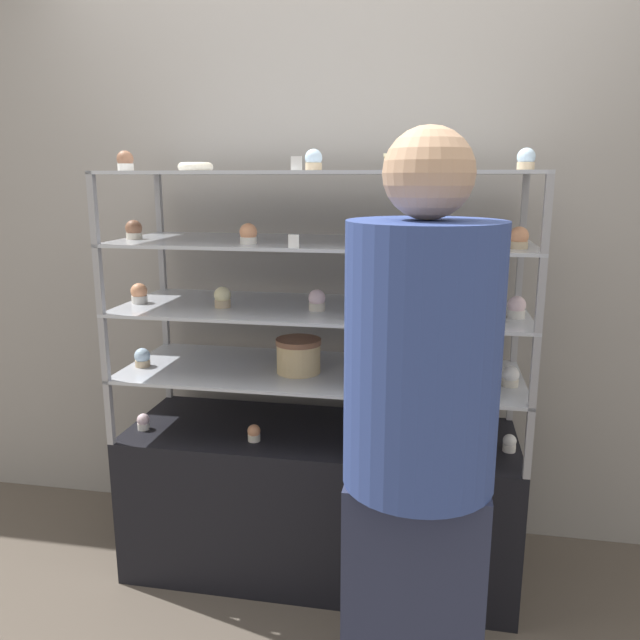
# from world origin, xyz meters

# --- Properties ---
(ground_plane) EXTENTS (20.00, 20.00, 0.00)m
(ground_plane) POSITION_xyz_m (0.00, 0.00, 0.00)
(ground_plane) COLOR brown
(back_wall) EXTENTS (8.00, 0.05, 2.60)m
(back_wall) POSITION_xyz_m (0.00, 0.42, 1.30)
(back_wall) COLOR gray
(back_wall) RESTS_ON ground_plane
(display_base) EXTENTS (1.52, 0.55, 0.59)m
(display_base) POSITION_xyz_m (0.00, 0.00, 0.30)
(display_base) COLOR black
(display_base) RESTS_ON ground_plane
(display_riser_lower) EXTENTS (1.52, 0.55, 0.25)m
(display_riser_lower) POSITION_xyz_m (0.00, 0.00, 0.83)
(display_riser_lower) COLOR #99999E
(display_riser_lower) RESTS_ON display_base
(display_riser_middle) EXTENTS (1.52, 0.55, 0.25)m
(display_riser_middle) POSITION_xyz_m (0.00, 0.00, 1.08)
(display_riser_middle) COLOR #99999E
(display_riser_middle) RESTS_ON display_riser_lower
(display_riser_upper) EXTENTS (1.52, 0.55, 0.25)m
(display_riser_upper) POSITION_xyz_m (0.00, 0.00, 1.33)
(display_riser_upper) COLOR #99999E
(display_riser_upper) RESTS_ON display_riser_middle
(display_riser_top) EXTENTS (1.52, 0.55, 0.25)m
(display_riser_top) POSITION_xyz_m (0.00, 0.00, 1.58)
(display_riser_top) COLOR #99999E
(display_riser_top) RESTS_ON display_riser_upper
(layer_cake_centerpiece) EXTENTS (0.17, 0.17, 0.13)m
(layer_cake_centerpiece) POSITION_xyz_m (-0.08, -0.04, 0.91)
(layer_cake_centerpiece) COLOR #DBBC84
(layer_cake_centerpiece) RESTS_ON display_riser_lower
(sheet_cake_frosted) EXTENTS (0.22, 0.12, 0.06)m
(sheet_cake_frosted) POSITION_xyz_m (0.35, -0.04, 1.62)
(sheet_cake_frosted) COLOR #DBBC84
(sheet_cake_frosted) RESTS_ON display_riser_top
(cupcake_0) EXTENTS (0.05, 0.05, 0.07)m
(cupcake_0) POSITION_xyz_m (-0.69, -0.11, 0.62)
(cupcake_0) COLOR white
(cupcake_0) RESTS_ON display_base
(cupcake_1) EXTENTS (0.05, 0.05, 0.07)m
(cupcake_1) POSITION_xyz_m (-0.23, -0.14, 0.62)
(cupcake_1) COLOR beige
(cupcake_1) RESTS_ON display_base
(cupcake_2) EXTENTS (0.05, 0.05, 0.07)m
(cupcake_2) POSITION_xyz_m (0.22, -0.13, 0.62)
(cupcake_2) COLOR white
(cupcake_2) RESTS_ON display_base
(cupcake_3) EXTENTS (0.05, 0.05, 0.07)m
(cupcake_3) POSITION_xyz_m (0.72, -0.06, 0.62)
(cupcake_3) COLOR white
(cupcake_3) RESTS_ON display_base
(price_tag_0) EXTENTS (0.04, 0.00, 0.04)m
(price_tag_0) POSITION_xyz_m (0.41, -0.26, 0.62)
(price_tag_0) COLOR white
(price_tag_0) RESTS_ON display_base
(cupcake_4) EXTENTS (0.06, 0.06, 0.07)m
(cupcake_4) POSITION_xyz_m (-0.70, -0.07, 0.88)
(cupcake_4) COLOR #CCB28C
(cupcake_4) RESTS_ON display_riser_lower
(cupcake_5) EXTENTS (0.06, 0.06, 0.07)m
(cupcake_5) POSITION_xyz_m (0.70, -0.06, 0.88)
(cupcake_5) COLOR beige
(cupcake_5) RESTS_ON display_riser_lower
(price_tag_1) EXTENTS (0.04, 0.00, 0.04)m
(price_tag_1) POSITION_xyz_m (0.20, -0.26, 0.87)
(price_tag_1) COLOR white
(price_tag_1) RESTS_ON display_riser_lower
(cupcake_6) EXTENTS (0.06, 0.06, 0.08)m
(cupcake_6) POSITION_xyz_m (-0.71, -0.05, 1.13)
(cupcake_6) COLOR white
(cupcake_6) RESTS_ON display_riser_middle
(cupcake_7) EXTENTS (0.06, 0.06, 0.08)m
(cupcake_7) POSITION_xyz_m (-0.36, -0.07, 1.13)
(cupcake_7) COLOR #CCB28C
(cupcake_7) RESTS_ON display_riser_middle
(cupcake_8) EXTENTS (0.06, 0.06, 0.08)m
(cupcake_8) POSITION_xyz_m (0.00, -0.06, 1.13)
(cupcake_8) COLOR beige
(cupcake_8) RESTS_ON display_riser_middle
(cupcake_9) EXTENTS (0.06, 0.06, 0.08)m
(cupcake_9) POSITION_xyz_m (0.34, -0.12, 1.13)
(cupcake_9) COLOR #CCB28C
(cupcake_9) RESTS_ON display_riser_middle
(cupcake_10) EXTENTS (0.06, 0.06, 0.08)m
(cupcake_10) POSITION_xyz_m (0.71, -0.06, 1.13)
(cupcake_10) COLOR white
(cupcake_10) RESTS_ON display_riser_middle
(price_tag_2) EXTENTS (0.04, 0.00, 0.04)m
(price_tag_2) POSITION_xyz_m (0.19, -0.26, 1.12)
(price_tag_2) COLOR white
(price_tag_2) RESTS_ON display_riser_middle
(cupcake_11) EXTENTS (0.06, 0.06, 0.07)m
(cupcake_11) POSITION_xyz_m (-0.71, -0.06, 1.38)
(cupcake_11) COLOR beige
(cupcake_11) RESTS_ON display_riser_upper
(cupcake_12) EXTENTS (0.06, 0.06, 0.07)m
(cupcake_12) POSITION_xyz_m (-0.23, -0.15, 1.38)
(cupcake_12) COLOR white
(cupcake_12) RESTS_ON display_riser_upper
(cupcake_13) EXTENTS (0.06, 0.06, 0.07)m
(cupcake_13) POSITION_xyz_m (0.23, -0.05, 1.38)
(cupcake_13) COLOR white
(cupcake_13) RESTS_ON display_riser_upper
(cupcake_14) EXTENTS (0.06, 0.06, 0.07)m
(cupcake_14) POSITION_xyz_m (0.69, -0.14, 1.38)
(cupcake_14) COLOR #CCB28C
(cupcake_14) RESTS_ON display_riser_upper
(price_tag_3) EXTENTS (0.04, 0.00, 0.04)m
(price_tag_3) POSITION_xyz_m (-0.04, -0.26, 1.37)
(price_tag_3) COLOR white
(price_tag_3) RESTS_ON display_riser_upper
(cupcake_15) EXTENTS (0.06, 0.06, 0.07)m
(cupcake_15) POSITION_xyz_m (-0.69, -0.12, 1.63)
(cupcake_15) COLOR white
(cupcake_15) RESTS_ON display_riser_top
(cupcake_16) EXTENTS (0.06, 0.06, 0.07)m
(cupcake_16) POSITION_xyz_m (0.00, -0.12, 1.63)
(cupcake_16) COLOR #CCB28C
(cupcake_16) RESTS_ON display_riser_top
(cupcake_17) EXTENTS (0.06, 0.06, 0.07)m
(cupcake_17) POSITION_xyz_m (0.70, -0.07, 1.63)
(cupcake_17) COLOR #CCB28C
(cupcake_17) RESTS_ON display_riser_top
(price_tag_4) EXTENTS (0.04, 0.00, 0.04)m
(price_tag_4) POSITION_xyz_m (-0.03, -0.26, 1.62)
(price_tag_4) COLOR white
(price_tag_4) RESTS_ON display_riser_top
(donut_glazed) EXTENTS (0.13, 0.13, 0.03)m
(donut_glazed) POSITION_xyz_m (-0.49, 0.05, 1.61)
(donut_glazed) COLOR #EFE5CC
(donut_glazed) RESTS_ON display_riser_top
(customer_figure) EXTENTS (0.40, 0.40, 1.69)m
(customer_figure) POSITION_xyz_m (0.40, -0.73, 0.90)
(customer_figure) COLOR #282D47
(customer_figure) RESTS_ON ground_plane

